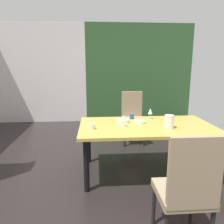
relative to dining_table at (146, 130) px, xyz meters
name	(u,v)px	position (x,y,z in m)	size (l,w,h in m)	color
ground_plane	(93,174)	(-0.77, 0.03, -0.66)	(5.46, 6.29, 0.02)	black
back_panel_interior	(38,74)	(-2.23, 3.13, 0.66)	(2.53, 0.10, 2.63)	silver
garden_window_panel	(139,73)	(0.50, 3.13, 0.66)	(2.92, 0.10, 2.63)	#2D522A
dining_table	(146,130)	(0.00, 0.00, 0.00)	(1.86, 1.04, 0.73)	gold
chair_head_near	(187,187)	(0.04, -1.34, -0.08)	(0.44, 0.44, 1.05)	#968062
chair_head_far	(133,115)	(0.03, 1.34, -0.09)	(0.44, 0.45, 1.02)	#968062
wine_glass_right	(124,118)	(-0.33, -0.06, 0.19)	(0.08, 0.08, 0.16)	silver
wine_glass_rear	(150,112)	(0.13, 0.33, 0.19)	(0.07, 0.07, 0.17)	silver
serving_bowl_left	(123,121)	(-0.32, 0.16, 0.10)	(0.18, 0.18, 0.05)	white
serving_bowl_center	(140,122)	(-0.07, 0.10, 0.09)	(0.17, 0.17, 0.04)	beige
cup_south	(132,116)	(-0.15, 0.37, 0.11)	(0.07, 0.07, 0.08)	#1F4B9E
cup_east	(92,126)	(-0.76, -0.14, 0.11)	(0.08, 0.08, 0.07)	beige
pitcher_near_shelf	(169,122)	(0.27, -0.17, 0.16)	(0.14, 0.12, 0.18)	white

